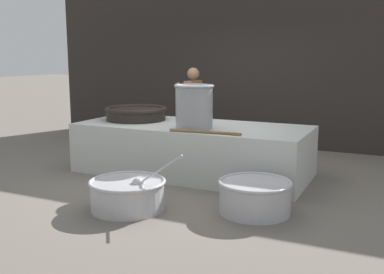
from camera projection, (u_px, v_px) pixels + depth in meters
The scene contains 9 objects.
ground_plane at pixel (192, 173), 7.06m from camera, with size 60.00×60.00×0.00m, color slate.
back_wall at pixel (249, 57), 9.18m from camera, with size 9.24×0.24×3.58m, color #2D2826.
hearth_platform at pixel (192, 149), 6.99m from camera, with size 3.57×1.49×0.77m.
giant_wok_near at pixel (136, 113), 7.43m from camera, with size 1.02×1.02×0.22m.
stock_pot at pixel (194, 106), 6.52m from camera, with size 0.58×0.58×0.64m.
stirring_paddle at pixel (208, 132), 6.12m from camera, with size 1.02×0.16×0.04m.
cook at pixel (193, 108), 8.26m from camera, with size 0.37×0.58×1.61m.
prep_bowl_vegetables at pixel (128, 193), 5.37m from camera, with size 1.20×0.92×0.74m.
prep_bowl_meat at pixel (255, 195), 5.24m from camera, with size 0.87×0.87×0.39m.
Camera 1 is at (2.94, -6.19, 1.81)m, focal length 42.00 mm.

